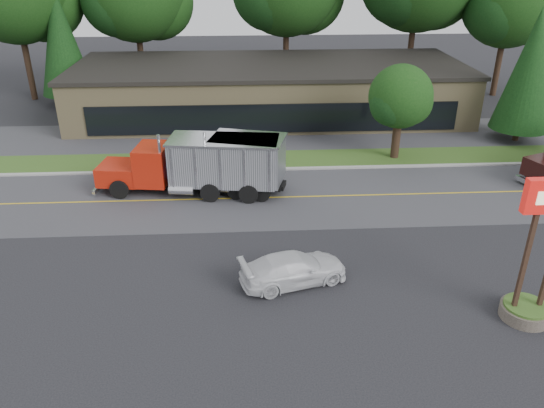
{
  "coord_description": "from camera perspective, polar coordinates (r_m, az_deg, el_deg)",
  "views": [
    {
      "loc": [
        -0.36,
        -18.67,
        13.2
      ],
      "look_at": [
        0.96,
        4.51,
        1.8
      ],
      "focal_mm": 35.0,
      "sensor_mm": 36.0,
      "label": 1
    }
  ],
  "objects": [
    {
      "name": "curb",
      "position": [
        34.5,
        -2.42,
        3.63
      ],
      "size": [
        60.0,
        0.3,
        0.12
      ],
      "primitive_type": "cube",
      "color": "#9E9E99",
      "rests_on": "ground"
    },
    {
      "name": "ground",
      "position": [
        22.87,
        -1.79,
        -9.12
      ],
      "size": [
        140.0,
        140.0,
        0.0
      ],
      "primitive_type": "plane",
      "color": "#2D2D32",
      "rests_on": "ground"
    },
    {
      "name": "dump_truck_red",
      "position": [
        30.91,
        -7.83,
        4.29
      ],
      "size": [
        10.77,
        3.94,
        3.36
      ],
      "rotation": [
        0.0,
        0.0,
        3.0
      ],
      "color": "black",
      "rests_on": "ground"
    },
    {
      "name": "evergreen_left",
      "position": [
        51.66,
        -21.74,
        16.11
      ],
      "size": [
        4.6,
        4.6,
        10.46
      ],
      "color": "#382619",
      "rests_on": "ground"
    },
    {
      "name": "strip_mall",
      "position": [
        46.11,
        -0.24,
        12.1
      ],
      "size": [
        32.0,
        12.0,
        4.0
      ],
      "primitive_type": "cube",
      "color": "tan",
      "rests_on": "ground"
    },
    {
      "name": "tree_verge",
      "position": [
        36.47,
        13.71,
        10.87
      ],
      "size": [
        4.45,
        4.19,
        6.35
      ],
      "color": "#382619",
      "rests_on": "ground"
    },
    {
      "name": "dump_truck_blue",
      "position": [
        31.04,
        -4.31,
        4.52
      ],
      "size": [
        7.31,
        4.25,
        3.36
      ],
      "rotation": [
        0.0,
        0.0,
        2.88
      ],
      "color": "black",
      "rests_on": "ground"
    },
    {
      "name": "center_line",
      "position": [
        30.66,
        -2.28,
        0.63
      ],
      "size": [
        60.0,
        0.12,
        0.01
      ],
      "primitive_type": "cube",
      "color": "gold",
      "rests_on": "ground"
    },
    {
      "name": "far_parking",
      "position": [
        40.86,
        -2.61,
        7.28
      ],
      "size": [
        60.0,
        7.0,
        0.02
      ],
      "primitive_type": "cube",
      "color": "#49494E",
      "rests_on": "ground"
    },
    {
      "name": "road",
      "position": [
        30.66,
        -2.28,
        0.63
      ],
      "size": [
        60.0,
        8.0,
        0.02
      ],
      "primitive_type": "cube",
      "color": "#49494E",
      "rests_on": "ground"
    },
    {
      "name": "evergreen_right",
      "position": [
        42.69,
        25.99,
        12.84
      ],
      "size": [
        4.18,
        4.18,
        9.51
      ],
      "color": "#382619",
      "rests_on": "ground"
    },
    {
      "name": "bilo_sign",
      "position": [
        22.46,
        26.41,
        -6.77
      ],
      "size": [
        2.2,
        1.9,
        5.95
      ],
      "color": "#6B6054",
      "rests_on": "ground"
    },
    {
      "name": "tree_far_e",
      "position": [
        55.69,
        24.26,
        19.07
      ],
      "size": [
        9.2,
        8.66,
        13.13
      ],
      "color": "#382619",
      "rests_on": "ground"
    },
    {
      "name": "grass_verge",
      "position": [
        36.17,
        -2.48,
        4.72
      ],
      "size": [
        60.0,
        3.4,
        0.03
      ],
      "primitive_type": "cube",
      "color": "#32531C",
      "rests_on": "ground"
    },
    {
      "name": "rally_car",
      "position": [
        22.94,
        2.35,
        -6.97
      ],
      "size": [
        5.01,
        3.11,
        1.35
      ],
      "primitive_type": "imported",
      "rotation": [
        0.0,
        0.0,
        1.85
      ],
      "color": "silver",
      "rests_on": "ground"
    }
  ]
}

